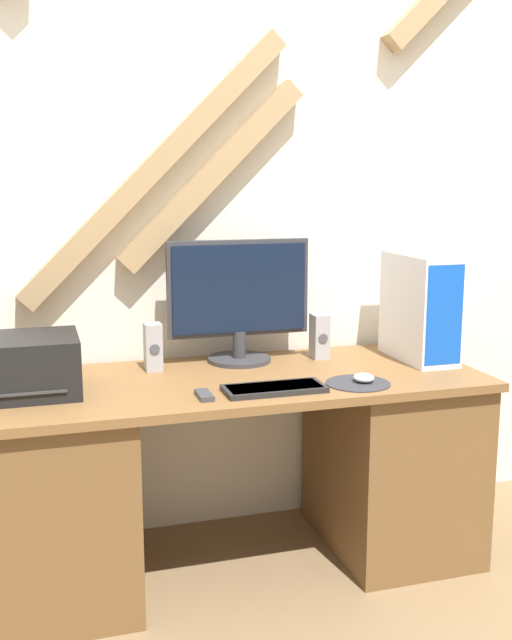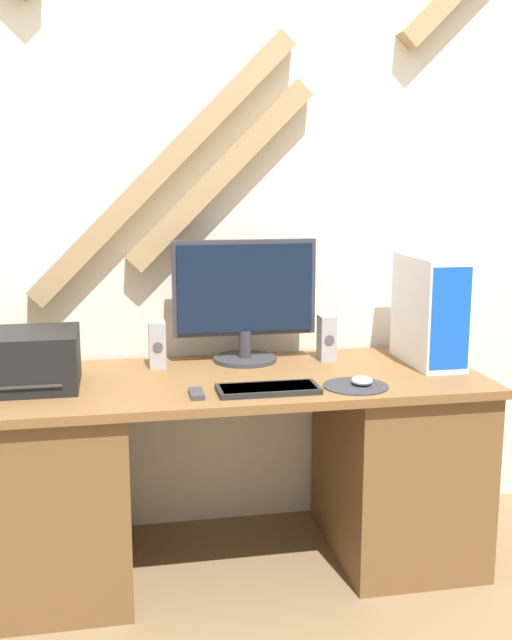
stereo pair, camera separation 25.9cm
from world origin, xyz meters
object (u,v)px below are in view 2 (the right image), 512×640
mouse (362,381)px  remote_control (196,394)px  speaker_right (327,338)px  keyboard (268,389)px  printer (30,360)px  monitor (245,297)px  computer_tower (430,310)px  speaker_left (157,345)px

mouse → remote_control: 0.56m
remote_control → speaker_right: bearing=35.5°
keyboard → remote_control: keyboard is taller
keyboard → remote_control: bearing=-179.1°
printer → speaker_right: (1.07, 0.18, -0.01)m
printer → keyboard: bearing=-14.9°
printer → monitor: bearing=16.3°
mouse → computer_tower: bearing=36.2°
keyboard → printer: 0.79m
monitor → remote_control: bearing=-118.5°
keyboard → monitor: bearing=90.1°
monitor → mouse: monitor is taller
speaker_left → speaker_right: bearing=-0.3°
printer → mouse: bearing=-10.2°
speaker_left → mouse: bearing=-30.0°
keyboard → speaker_right: bearing=51.2°
keyboard → speaker_right: size_ratio=1.94×
keyboard → computer_tower: bearing=21.3°
mouse → speaker_left: bearing=150.0°
monitor → printer: size_ratio=1.72×
computer_tower → remote_control: computer_tower is taller
keyboard → remote_control: size_ratio=3.11×
printer → remote_control: printer is taller
speaker_left → keyboard: bearing=-49.2°
printer → computer_tower: bearing=2.3°
keyboard → speaker_left: size_ratio=1.94×
speaker_left → speaker_right: size_ratio=1.00×
monitor → mouse: size_ratio=7.05×
mouse → computer_tower: computer_tower is taller
monitor → remote_control: (-0.23, -0.43, -0.24)m
keyboard → printer: bearing=165.1°
monitor → speaker_left: size_ratio=3.14×
monitor → speaker_left: (-0.33, -0.04, -0.16)m
monitor → speaker_right: monitor is taller
keyboard → mouse: size_ratio=4.34×
mouse → printer: 1.11m
keyboard → printer: size_ratio=1.06×
speaker_right → remote_control: bearing=-144.5°
mouse → remote_control: (-0.56, -0.01, -0.01)m
printer → remote_control: bearing=-21.4°
monitor → printer: bearing=-163.7°
speaker_left → computer_tower: bearing=-7.2°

